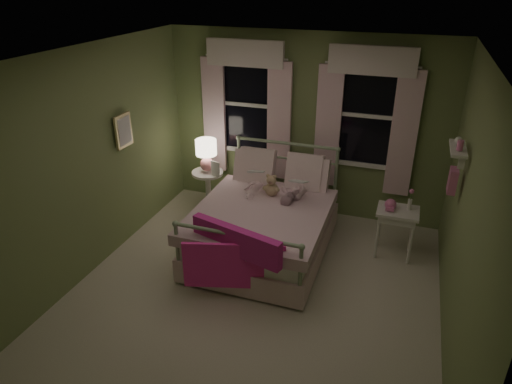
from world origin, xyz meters
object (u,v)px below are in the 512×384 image
at_px(child_right, 296,173).
at_px(nightstand_right, 397,217).
at_px(bed, 265,224).
at_px(teddy_bear, 272,187).
at_px(table_lamp, 206,152).
at_px(nightstand_left, 208,186).
at_px(child_left, 255,168).

xyz_separation_m(child_right, nightstand_right, (1.30, 0.00, -0.41)).
relative_size(bed, teddy_bear, 6.63).
distance_m(child_right, table_lamp, 1.44).
height_order(child_right, table_lamp, child_right).
distance_m(bed, teddy_bear, 0.49).
bearing_deg(child_right, bed, 66.06).
bearing_deg(bed, teddy_bear, 90.00).
xyz_separation_m(teddy_bear, nightstand_right, (1.58, 0.16, -0.24)).
xyz_separation_m(bed, nightstand_left, (-1.13, 0.73, 0.03)).
bearing_deg(teddy_bear, table_lamp, 157.35).
relative_size(child_right, nightstand_left, 1.20).
relative_size(table_lamp, nightstand_right, 0.74).
xyz_separation_m(teddy_bear, nightstand_left, (-1.13, 0.47, -0.37)).
xyz_separation_m(bed, child_left, (-0.28, 0.42, 0.57)).
height_order(teddy_bear, table_lamp, table_lamp).
bearing_deg(child_right, table_lamp, -2.82).
relative_size(child_left, table_lamp, 1.61).
bearing_deg(teddy_bear, nightstand_right, 5.89).
relative_size(child_left, child_right, 0.97).
distance_m(child_right, nightstand_left, 1.54).
bearing_deg(teddy_bear, child_right, 29.50).
relative_size(teddy_bear, nightstand_left, 0.47).
bearing_deg(nightstand_left, nightstand_right, -6.46).
xyz_separation_m(child_right, table_lamp, (-1.41, 0.31, -0.01)).
bearing_deg(child_left, nightstand_right, 175.32).
relative_size(child_right, nightstand_right, 1.22).
bearing_deg(child_left, nightstand_left, -25.03).
distance_m(child_right, teddy_bear, 0.36).
xyz_separation_m(child_left, teddy_bear, (0.28, -0.16, -0.16)).
height_order(table_lamp, nightstand_right, table_lamp).
bearing_deg(table_lamp, nightstand_right, -6.46).
bearing_deg(table_lamp, teddy_bear, -22.65).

